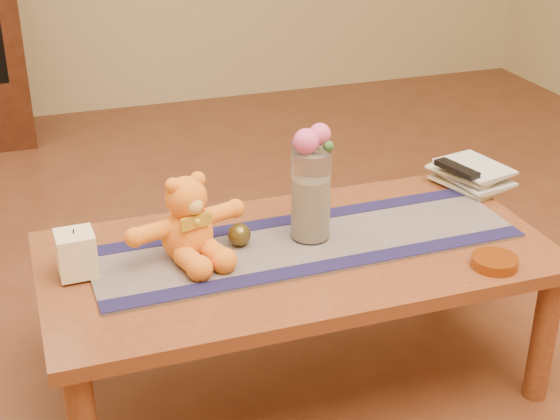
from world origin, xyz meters
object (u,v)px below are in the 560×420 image
object	(u,v)px
pillar_candle	(76,253)
amber_dish	(495,262)
teddy_bear	(186,218)
bronze_ball	(239,235)
glass_vase	(311,195)
tv_remote	(457,169)
book_bottom	(452,189)

from	to	relation	value
pillar_candle	amber_dish	size ratio (longest dim) A/B	0.94
teddy_bear	bronze_ball	bearing A→B (deg)	-12.72
glass_vase	tv_remote	size ratio (longest dim) A/B	1.62
glass_vase	bronze_ball	world-z (taller)	glass_vase
book_bottom	glass_vase	bearing A→B (deg)	177.80
glass_vase	amber_dish	world-z (taller)	glass_vase
tv_remote	amber_dish	distance (m)	0.47
tv_remote	glass_vase	bearing A→B (deg)	179.79
pillar_candle	bronze_ball	world-z (taller)	pillar_candle
bronze_ball	book_bottom	size ratio (longest dim) A/B	0.29
glass_vase	tv_remote	bearing A→B (deg)	14.58
glass_vase	teddy_bear	bearing A→B (deg)	178.22
bronze_ball	amber_dish	world-z (taller)	bronze_ball
pillar_candle	bronze_ball	size ratio (longest dim) A/B	1.79
pillar_candle	glass_vase	bearing A→B (deg)	-0.64
glass_vase	amber_dish	size ratio (longest dim) A/B	2.09
book_bottom	bronze_ball	bearing A→B (deg)	172.38
amber_dish	tv_remote	bearing A→B (deg)	72.66
teddy_bear	book_bottom	xyz separation A→B (m)	(0.90, 0.14, -0.11)
glass_vase	amber_dish	distance (m)	0.52
amber_dish	pillar_candle	bearing A→B (deg)	163.46
book_bottom	tv_remote	bearing A→B (deg)	-93.00
bronze_ball	book_bottom	bearing A→B (deg)	10.17
book_bottom	tv_remote	world-z (taller)	tv_remote
teddy_bear	amber_dish	bearing A→B (deg)	-38.14
bronze_ball	amber_dish	bearing A→B (deg)	-27.87
glass_vase	amber_dish	bearing A→B (deg)	-36.79
pillar_candle	tv_remote	world-z (taller)	pillar_candle
glass_vase	bronze_ball	size ratio (longest dim) A/B	4.00
bronze_ball	pillar_candle	bearing A→B (deg)	-178.60
pillar_candle	glass_vase	world-z (taller)	glass_vase
teddy_bear	pillar_candle	bearing A→B (deg)	165.23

